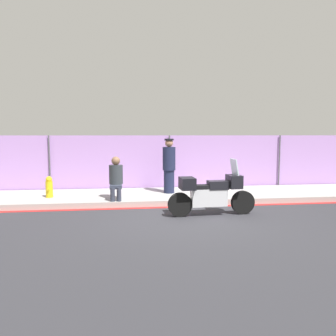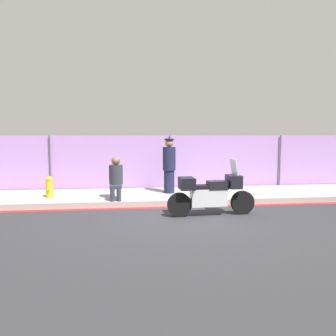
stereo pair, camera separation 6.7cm
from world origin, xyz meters
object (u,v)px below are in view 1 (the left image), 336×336
motorcycle (211,193)px  officer_standing (169,165)px  fire_hydrant (49,187)px  person_seated_on_curb (116,176)px

motorcycle → officer_standing: 2.61m
fire_hydrant → person_seated_on_curb: bearing=-14.4°
motorcycle → fire_hydrant: (-4.50, 2.11, -0.10)m
officer_standing → fire_hydrant: officer_standing is taller
motorcycle → officer_standing: (-0.78, 2.45, 0.49)m
officer_standing → person_seated_on_curb: officer_standing is taller
person_seated_on_curb → fire_hydrant: 2.13m
fire_hydrant → officer_standing: bearing=5.1°
motorcycle → fire_hydrant: size_ratio=3.56×
officer_standing → person_seated_on_curb: size_ratio=1.41×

